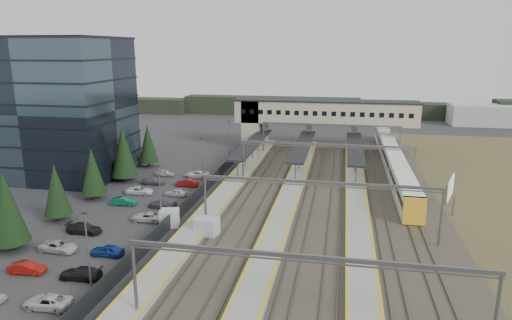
% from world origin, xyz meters
% --- Properties ---
extents(ground, '(220.00, 220.00, 0.00)m').
position_xyz_m(ground, '(0.00, 0.00, 0.00)').
color(ground, '#2B2B2D').
rests_on(ground, ground).
extents(office_building, '(24.30, 18.30, 24.30)m').
position_xyz_m(office_building, '(-36.00, 12.00, 12.19)').
color(office_building, '#314350').
rests_on(office_building, ground).
extents(conifer_row, '(4.42, 49.82, 9.50)m').
position_xyz_m(conifer_row, '(-22.00, -3.86, 4.84)').
color(conifer_row, black).
rests_on(conifer_row, ground).
extents(car_park, '(10.51, 44.54, 1.28)m').
position_xyz_m(car_park, '(-13.27, -6.71, 0.61)').
color(car_park, silver).
rests_on(car_park, ground).
extents(lampposts, '(0.50, 53.25, 8.07)m').
position_xyz_m(lampposts, '(-8.00, 1.25, 4.34)').
color(lampposts, slate).
rests_on(lampposts, ground).
extents(fence, '(0.08, 90.00, 2.00)m').
position_xyz_m(fence, '(-6.50, 5.00, 1.00)').
color(fence, '#26282B').
rests_on(fence, ground).
extents(relay_cabin_near, '(3.02, 2.42, 2.27)m').
position_xyz_m(relay_cabin_near, '(-1.28, -9.93, 1.13)').
color(relay_cabin_near, '#A9ADAF').
rests_on(relay_cabin_near, ground).
extents(relay_cabin_far, '(2.83, 2.54, 2.21)m').
position_xyz_m(relay_cabin_far, '(-6.96, -7.81, 1.10)').
color(relay_cabin_far, '#A9ADAF').
rests_on(relay_cabin_far, ground).
extents(rail_corridor, '(34.00, 90.00, 0.92)m').
position_xyz_m(rail_corridor, '(9.34, 5.00, 0.29)').
color(rail_corridor, '#3C362D').
rests_on(rail_corridor, ground).
extents(canopies, '(23.10, 30.00, 3.28)m').
position_xyz_m(canopies, '(7.00, 27.00, 3.92)').
color(canopies, black).
rests_on(canopies, ground).
extents(footbridge, '(40.40, 6.40, 11.20)m').
position_xyz_m(footbridge, '(7.70, 42.00, 7.93)').
color(footbridge, '#BCAE92').
rests_on(footbridge, ground).
extents(gantries, '(28.40, 62.28, 7.17)m').
position_xyz_m(gantries, '(12.00, 3.00, 6.00)').
color(gantries, slate).
rests_on(gantries, ground).
extents(train, '(2.87, 59.86, 3.61)m').
position_xyz_m(train, '(24.00, 27.36, 2.05)').
color(train, white).
rests_on(train, ground).
extents(billboard, '(1.95, 5.44, 4.78)m').
position_xyz_m(billboard, '(29.82, 5.29, 3.19)').
color(billboard, slate).
rests_on(billboard, ground).
extents(treeline_far, '(170.00, 19.00, 7.00)m').
position_xyz_m(treeline_far, '(23.81, 92.28, 2.95)').
color(treeline_far, black).
rests_on(treeline_far, ground).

